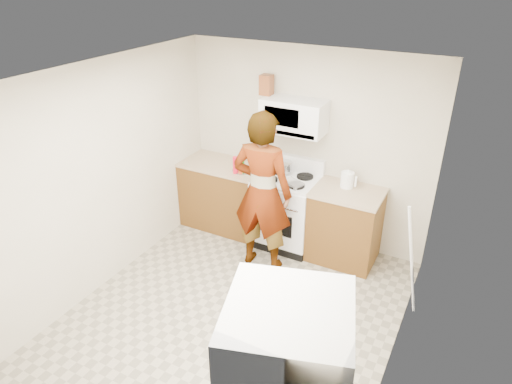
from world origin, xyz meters
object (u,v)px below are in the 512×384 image
Objects in this scene: person at (262,193)px; saucepan at (283,167)px; microwave at (294,116)px; gas_range at (286,210)px; kettle at (347,180)px.

saucepan is (-0.06, 0.71, 0.04)m from person.
microwave is at bearing -98.51° from person.
gas_range is 0.76m from person.
kettle reaches higher than saucepan.
gas_range is 5.13× the size of saucepan.
microwave is 0.70m from saucepan.
kettle is at bearing -1.51° from microwave.
saucepan is (-0.12, 0.13, 0.53)m from gas_range.
saucepan is at bearing 177.95° from microwave.
gas_range is 1.49× the size of microwave.
person reaches higher than microwave.
gas_range is at bearing -90.00° from microwave.
kettle is at bearing -1.59° from saucepan.
saucepan is (-0.12, 0.00, -0.69)m from microwave.
kettle is 0.85m from saucepan.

